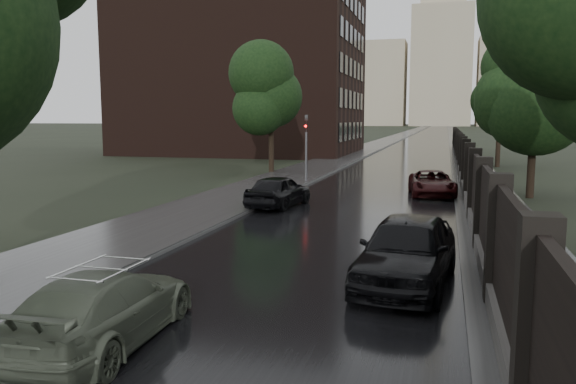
{
  "coord_description": "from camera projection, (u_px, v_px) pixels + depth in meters",
  "views": [
    {
      "loc": [
        3.52,
        -6.82,
        3.77
      ],
      "look_at": [
        -1.17,
        9.9,
        1.5
      ],
      "focal_mm": 35.0,
      "sensor_mm": 36.0,
      "label": 1
    }
  ],
  "objects": [
    {
      "name": "road",
      "position": [
        435.0,
        130.0,
        189.33
      ],
      "size": [
        8.0,
        420.0,
        0.02
      ],
      "primitive_type": "cube",
      "color": "black",
      "rests_on": "ground"
    },
    {
      "name": "sidewalk_left",
      "position": [
        417.0,
        130.0,
        190.93
      ],
      "size": [
        4.0,
        420.0,
        0.16
      ],
      "primitive_type": "cube",
      "color": "#2D2D2D",
      "rests_on": "ground"
    },
    {
      "name": "verge_right",
      "position": [
        452.0,
        130.0,
        187.85
      ],
      "size": [
        3.0,
        420.0,
        0.08
      ],
      "primitive_type": "cube",
      "color": "#2D2D2D",
      "rests_on": "ground"
    },
    {
      "name": "fence_right",
      "position": [
        462.0,
        161.0,
        37.14
      ],
      "size": [
        0.45,
        75.72,
        2.7
      ],
      "color": "#383533",
      "rests_on": "ground"
    },
    {
      "name": "tree_left_far",
      "position": [
        271.0,
        97.0,
        38.04
      ],
      "size": [
        4.25,
        4.25,
        7.39
      ],
      "color": "black",
      "rests_on": "ground"
    },
    {
      "name": "tree_right_b",
      "position": [
        535.0,
        93.0,
        26.29
      ],
      "size": [
        4.08,
        4.08,
        7.01
      ],
      "color": "black",
      "rests_on": "ground"
    },
    {
      "name": "tree_right_c",
      "position": [
        500.0,
        103.0,
        43.48
      ],
      "size": [
        4.08,
        4.08,
        7.01
      ],
      "color": "black",
      "rests_on": "ground"
    },
    {
      "name": "traffic_light",
      "position": [
        306.0,
        142.0,
        32.64
      ],
      "size": [
        0.16,
        0.32,
        4.0
      ],
      "color": "#59595E",
      "rests_on": "ground"
    },
    {
      "name": "brick_building",
      "position": [
        244.0,
        61.0,
        61.11
      ],
      "size": [
        24.0,
        18.0,
        20.0
      ],
      "primitive_type": "cube",
      "color": "black",
      "rests_on": "ground"
    },
    {
      "name": "stalinist_tower",
      "position": [
        442.0,
        51.0,
        289.37
      ],
      "size": [
        92.0,
        30.0,
        159.0
      ],
      "color": "tan",
      "rests_on": "ground"
    },
    {
      "name": "volga_sedan",
      "position": [
        103.0,
        308.0,
        9.39
      ],
      "size": [
        2.06,
        4.47,
        1.27
      ],
      "primitive_type": "imported",
      "rotation": [
        0.0,
        0.0,
        3.21
      ],
      "color": "#4C5544",
      "rests_on": "ground"
    },
    {
      "name": "hatchback_left",
      "position": [
        279.0,
        191.0,
        24.03
      ],
      "size": [
        2.19,
        4.31,
        1.41
      ],
      "primitive_type": "imported",
      "rotation": [
        0.0,
        0.0,
        3.01
      ],
      "color": "black",
      "rests_on": "ground"
    },
    {
      "name": "car_right_near",
      "position": [
        407.0,
        250.0,
        12.73
      ],
      "size": [
        2.39,
        4.93,
        1.62
      ],
      "primitive_type": "imported",
      "rotation": [
        0.0,
        0.0,
        -0.1
      ],
      "color": "black",
      "rests_on": "ground"
    },
    {
      "name": "car_right_far",
      "position": [
        432.0,
        183.0,
        27.59
      ],
      "size": [
        2.58,
        4.69,
        1.24
      ],
      "primitive_type": "imported",
      "rotation": [
        0.0,
        0.0,
        0.12
      ],
      "color": "black",
      "rests_on": "ground"
    }
  ]
}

